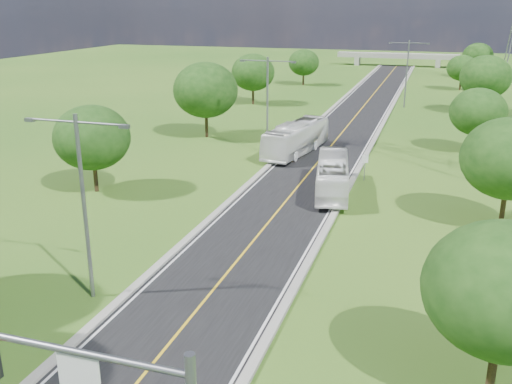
{
  "coord_description": "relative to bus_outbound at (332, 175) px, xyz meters",
  "views": [
    {
      "loc": [
        10.86,
        -11.63,
        15.13
      ],
      "look_at": [
        -0.29,
        23.26,
        3.0
      ],
      "focal_mm": 40.0,
      "sensor_mm": 36.0,
      "label": 1
    }
  ],
  "objects": [
    {
      "name": "curb_right",
      "position": [
        1.15,
        32.43,
        -1.43
      ],
      "size": [
        0.5,
        150.0,
        0.22
      ],
      "primitive_type": "cube",
      "color": "gray",
      "rests_on": "ground"
    },
    {
      "name": "road",
      "position": [
        -3.1,
        32.43,
        -1.51
      ],
      "size": [
        8.0,
        150.0,
        0.06
      ],
      "primitive_type": "cube",
      "color": "black",
      "rests_on": "ground"
    },
    {
      "name": "tree_re",
      "position": [
        11.4,
        66.43,
        2.49
      ],
      "size": [
        5.46,
        5.46,
        6.35
      ],
      "color": "black",
      "rests_on": "ground"
    },
    {
      "name": "streetlight_far_right",
      "position": [
        2.9,
        44.43,
        4.41
      ],
      "size": [
        5.9,
        0.25,
        10.0
      ],
      "color": "slate",
      "rests_on": "ground"
    },
    {
      "name": "curb_left",
      "position": [
        -7.35,
        32.43,
        -1.43
      ],
      "size": [
        0.5,
        150.0,
        0.22
      ],
      "primitive_type": "cube",
      "color": "gray",
      "rests_on": "ground"
    },
    {
      "name": "tree_rf",
      "position": [
        14.9,
        86.43,
        3.11
      ],
      "size": [
        6.3,
        6.3,
        7.33
      ],
      "color": "black",
      "rests_on": "ground"
    },
    {
      "name": "tree_le",
      "position": [
        -17.6,
        64.43,
        2.8
      ],
      "size": [
        5.88,
        5.88,
        6.84
      ],
      "color": "black",
      "rests_on": "ground"
    },
    {
      "name": "overpass",
      "position": [
        -3.1,
        106.43,
        0.87
      ],
      "size": [
        30.0,
        3.0,
        3.2
      ],
      "color": "gray",
      "rests_on": "ground"
    },
    {
      "name": "streetlight_mid_left",
      "position": [
        -9.1,
        11.43,
        4.41
      ],
      "size": [
        5.9,
        0.25,
        10.0
      ],
      "color": "slate",
      "rests_on": "ground"
    },
    {
      "name": "speed_limit_sign",
      "position": [
        2.1,
        4.41,
        0.06
      ],
      "size": [
        0.55,
        0.09,
        2.4
      ],
      "color": "slate",
      "rests_on": "ground"
    },
    {
      "name": "tree_lb",
      "position": [
        -19.1,
        -5.57,
        3.11
      ],
      "size": [
        6.3,
        6.3,
        7.33
      ],
      "color": "black",
      "rests_on": "ground"
    },
    {
      "name": "tree_ld",
      "position": [
        -20.1,
        40.43,
        3.42
      ],
      "size": [
        6.72,
        6.72,
        7.82
      ],
      "color": "black",
      "rests_on": "ground"
    },
    {
      "name": "tree_lc",
      "position": [
        -18.1,
        16.43,
        4.04
      ],
      "size": [
        7.56,
        7.56,
        8.79
      ],
      "color": "black",
      "rests_on": "ground"
    },
    {
      "name": "tree_rc",
      "position": [
        11.9,
        18.43,
        2.8
      ],
      "size": [
        5.88,
        5.88,
        6.84
      ],
      "color": "black",
      "rests_on": "ground"
    },
    {
      "name": "bus_inbound",
      "position": [
        -6.04,
        11.89,
        0.17
      ],
      "size": [
        4.7,
        12.13,
        3.3
      ],
      "primitive_type": "imported",
      "rotation": [
        0.0,
        0.0,
        -0.17
      ],
      "color": "white",
      "rests_on": "road"
    },
    {
      "name": "tree_rd",
      "position": [
        13.9,
        42.43,
        3.73
      ],
      "size": [
        7.14,
        7.14,
        8.3
      ],
      "color": "black",
      "rests_on": "ground"
    },
    {
      "name": "tree_rb",
      "position": [
        12.9,
        -3.57,
        3.42
      ],
      "size": [
        6.72,
        6.72,
        7.82
      ],
      "color": "black",
      "rests_on": "ground"
    },
    {
      "name": "bus_outbound",
      "position": [
        0.0,
        0.0,
        0.0
      ],
      "size": [
        4.26,
        10.87,
        2.95
      ],
      "primitive_type": "imported",
      "rotation": [
        0.0,
        0.0,
        3.31
      ],
      "color": "white",
      "rests_on": "road"
    },
    {
      "name": "tree_ra",
      "position": [
        10.9,
        -23.57,
        3.11
      ],
      "size": [
        6.3,
        6.3,
        7.33
      ],
      "color": "black",
      "rests_on": "ground"
    },
    {
      "name": "ground",
      "position": [
        -3.1,
        26.43,
        -1.54
      ],
      "size": [
        260.0,
        260.0,
        0.0
      ],
      "primitive_type": "plane",
      "color": "#295818",
      "rests_on": "ground"
    },
    {
      "name": "streetlight_near_left",
      "position": [
        -9.1,
        -21.57,
        4.41
      ],
      "size": [
        5.9,
        0.25,
        10.0
      ],
      "color": "slate",
      "rests_on": "ground"
    }
  ]
}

